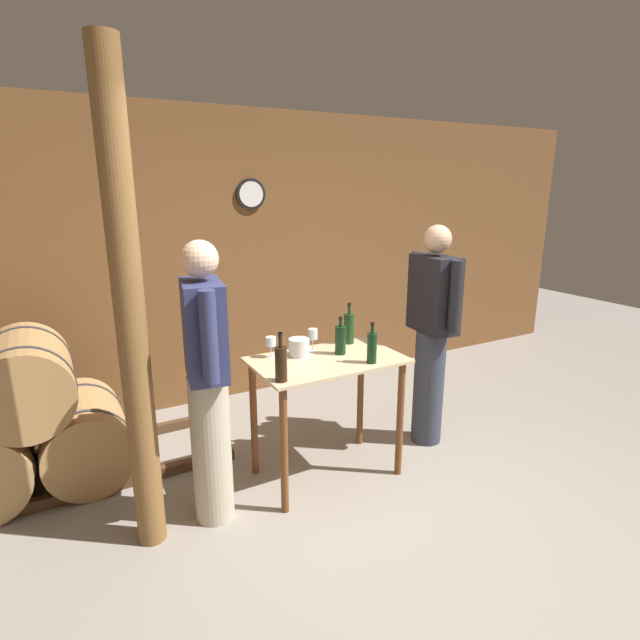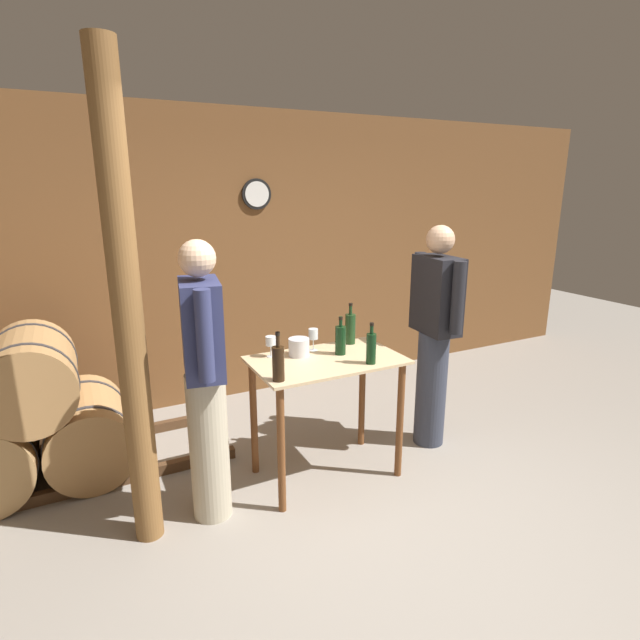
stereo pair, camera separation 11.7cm
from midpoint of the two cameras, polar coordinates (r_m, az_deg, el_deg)
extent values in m
plane|color=gray|center=(3.28, 11.68, -23.36)|extent=(14.00, 14.00, 0.00)
cube|color=brown|center=(4.86, -6.51, 7.10)|extent=(8.40, 0.05, 2.70)
cylinder|color=black|center=(4.78, -6.56, 14.11)|extent=(0.28, 0.03, 0.28)
cylinder|color=white|center=(4.76, -6.50, 14.10)|extent=(0.23, 0.01, 0.23)
cube|color=#4C331E|center=(4.52, -32.00, -13.37)|extent=(3.18, 0.06, 0.08)
cylinder|color=#AD7F4C|center=(4.07, -24.19, -11.51)|extent=(0.58, 0.85, 0.58)
cylinder|color=#38383D|center=(3.84, -23.96, -13.11)|extent=(0.59, 0.03, 0.59)
cylinder|color=#38383D|center=(4.30, -24.39, -10.08)|extent=(0.59, 0.03, 0.59)
cylinder|color=#AD7F4C|center=(3.89, -29.44, -5.50)|extent=(0.58, 0.85, 0.58)
cylinder|color=#38383D|center=(3.66, -29.56, -6.79)|extent=(0.59, 0.03, 0.59)
cylinder|color=#38383D|center=(4.14, -29.33, -4.35)|extent=(0.59, 0.03, 0.59)
cube|color=#D1B284|center=(3.41, 1.74, -4.61)|extent=(1.02, 0.63, 0.02)
cylinder|color=brown|center=(3.21, -3.39, -14.65)|extent=(0.05, 0.05, 0.86)
cylinder|color=brown|center=(3.62, 10.06, -11.24)|extent=(0.05, 0.05, 0.86)
cylinder|color=brown|center=(3.63, -6.65, -11.02)|extent=(0.05, 0.05, 0.86)
cylinder|color=brown|center=(3.99, 5.68, -8.45)|extent=(0.05, 0.05, 0.86)
cylinder|color=brown|center=(2.81, -20.00, 0.33)|extent=(0.16, 0.16, 2.70)
cylinder|color=black|center=(3.01, -3.68, -5.04)|extent=(0.07, 0.07, 0.21)
cylinder|color=black|center=(2.96, -3.73, -2.25)|extent=(0.02, 0.02, 0.09)
cylinder|color=black|center=(2.95, -3.74, -1.57)|extent=(0.03, 0.03, 0.02)
cylinder|color=black|center=(3.47, 3.28, -2.35)|extent=(0.08, 0.08, 0.20)
cylinder|color=black|center=(3.44, 3.31, -0.20)|extent=(0.02, 0.02, 0.07)
cylinder|color=black|center=(3.43, 3.32, 0.21)|extent=(0.03, 0.03, 0.02)
cylinder|color=black|center=(3.31, 6.87, -3.28)|extent=(0.07, 0.07, 0.20)
cylinder|color=black|center=(3.27, 6.95, -0.95)|extent=(0.02, 0.02, 0.08)
cylinder|color=black|center=(3.26, 6.96, -0.48)|extent=(0.03, 0.03, 0.02)
cylinder|color=#193819|center=(3.71, 4.38, -1.04)|extent=(0.08, 0.08, 0.22)
cylinder|color=#193819|center=(3.67, 4.43, 1.28)|extent=(0.02, 0.02, 0.09)
cylinder|color=black|center=(3.66, 4.44, 1.78)|extent=(0.03, 0.03, 0.02)
cylinder|color=silver|center=(3.46, -4.65, -4.17)|extent=(0.06, 0.06, 0.00)
cylinder|color=silver|center=(3.45, -4.66, -3.52)|extent=(0.01, 0.01, 0.08)
cylinder|color=silver|center=(3.42, -4.69, -2.39)|extent=(0.07, 0.07, 0.06)
cylinder|color=silver|center=(3.57, 0.17, -3.48)|extent=(0.06, 0.06, 0.00)
cylinder|color=silver|center=(3.56, 0.17, -2.82)|extent=(0.01, 0.01, 0.08)
cylinder|color=silver|center=(3.54, 0.17, -1.60)|extent=(0.07, 0.07, 0.07)
cylinder|color=silver|center=(3.45, -1.45, -3.12)|extent=(0.14, 0.14, 0.12)
cylinder|color=#B7AD93|center=(3.22, -11.51, -13.98)|extent=(0.24, 0.24, 0.95)
cube|color=navy|center=(2.93, -12.28, -0.96)|extent=(0.29, 0.43, 0.56)
sphere|color=beige|center=(2.85, -12.74, 6.90)|extent=(0.21, 0.21, 0.21)
cylinder|color=navy|center=(2.68, -11.85, -1.81)|extent=(0.09, 0.09, 0.50)
cylinder|color=navy|center=(3.16, -12.70, 0.73)|extent=(0.09, 0.09, 0.50)
cylinder|color=#333847|center=(4.10, 13.38, -7.60)|extent=(0.24, 0.24, 0.93)
cube|color=black|center=(3.88, 14.06, 2.79)|extent=(0.25, 0.42, 0.58)
sphere|color=tan|center=(3.81, 14.46, 8.91)|extent=(0.21, 0.21, 0.21)
cylinder|color=black|center=(4.07, 12.04, 3.91)|extent=(0.09, 0.09, 0.52)
cylinder|color=black|center=(3.68, 16.35, 2.43)|extent=(0.09, 0.09, 0.52)
camera|label=1|loc=(0.06, -89.02, 0.27)|focal=28.00mm
camera|label=2|loc=(0.06, 90.98, -0.27)|focal=28.00mm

